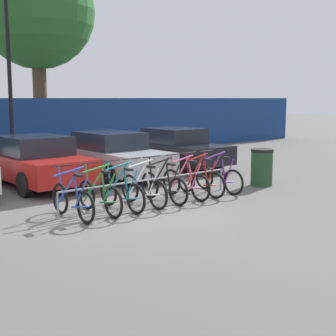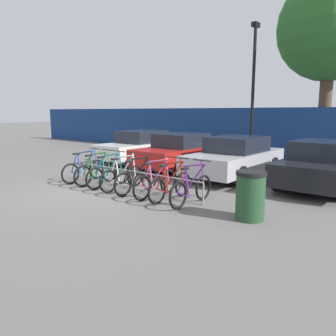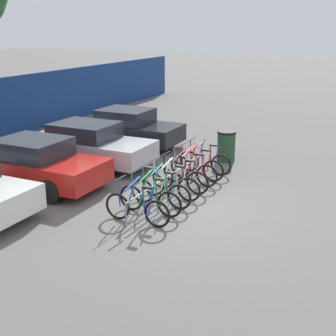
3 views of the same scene
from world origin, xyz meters
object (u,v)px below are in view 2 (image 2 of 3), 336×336
object	(u,v)px
bicycle_black	(137,180)
bicycle_pink	(156,183)
bicycle_teal	(109,174)
bicycle_purple	(191,189)
tree_behind_hoarding	(331,29)
bicycle_blue	(84,170)
car_red	(180,152)
lamp_post	(253,85)
bicycle_green	(97,172)
car_white	(141,146)
car_black	(322,165)
bicycle_white	(122,177)
car_silver	(236,157)
bicycle_red	(171,186)
trash_bin	(250,195)
bike_rack	(134,173)

from	to	relation	value
bicycle_black	bicycle_pink	world-z (taller)	same
bicycle_teal	bicycle_purple	size ratio (longest dim) A/B	1.00
bicycle_teal	tree_behind_hoarding	distance (m)	12.58
bicycle_blue	car_red	distance (m)	3.97
bicycle_blue	lamp_post	size ratio (longest dim) A/B	0.28
bicycle_purple	bicycle_green	bearing A→B (deg)	177.18
car_white	bicycle_teal	bearing A→B (deg)	-57.12
car_white	tree_behind_hoarding	distance (m)	10.32
bicycle_purple	car_black	size ratio (longest dim) A/B	0.42
bicycle_blue	tree_behind_hoarding	distance (m)	12.94
bicycle_white	car_white	world-z (taller)	car_white
bicycle_black	bicycle_pink	distance (m)	0.70
car_white	bicycle_white	bearing A→B (deg)	-51.78
car_black	car_red	bearing A→B (deg)	-179.01
car_white	bicycle_purple	bearing A→B (deg)	-36.26
car_silver	tree_behind_hoarding	bearing A→B (deg)	81.93
bicycle_purple	bicycle_red	bearing A→B (deg)	177.18
bicycle_white	trash_bin	bearing A→B (deg)	-5.50
bicycle_teal	bicycle_purple	xyz separation A→B (m)	(3.04, 0.00, 0.00)
lamp_post	bicycle_teal	bearing A→B (deg)	-95.72
car_white	lamp_post	world-z (taller)	lamp_post
car_silver	car_black	distance (m)	2.77
car_white	car_black	xyz separation A→B (m)	(7.74, -0.32, -0.00)
bicycle_black	bicycle_pink	xyz separation A→B (m)	(0.70, 0.00, 0.00)
car_white	bike_rack	bearing A→B (deg)	-48.18
bike_rack	bicycle_red	world-z (taller)	bicycle_red
lamp_post	bicycle_green	bearing A→B (deg)	-99.69
bicycle_pink	bicycle_red	bearing A→B (deg)	1.80
bicycle_green	tree_behind_hoarding	xyz separation A→B (m)	(3.78, 10.77, 5.64)
car_white	trash_bin	size ratio (longest dim) A/B	4.10
bicycle_red	car_black	world-z (taller)	car_black
bicycle_white	bicycle_purple	size ratio (longest dim) A/B	1.00
bicycle_black	car_black	world-z (taller)	car_black
bicycle_green	bicycle_pink	size ratio (longest dim) A/B	1.00
bicycle_red	trash_bin	bearing A→B (deg)	-4.15
car_black	trash_bin	bearing A→B (deg)	-94.94
bicycle_pink	tree_behind_hoarding	distance (m)	12.23
bicycle_teal	bicycle_black	bearing A→B (deg)	1.52
bicycle_black	car_silver	size ratio (longest dim) A/B	0.40
bicycle_blue	bicycle_black	distance (m)	2.39
bicycle_white	bicycle_purple	world-z (taller)	same
bicycle_teal	car_black	bearing A→B (deg)	39.68
bicycle_teal	bicycle_red	world-z (taller)	same
bicycle_teal	bicycle_purple	distance (m)	3.04
bike_rack	tree_behind_hoarding	size ratio (longest dim) A/B	0.56
bicycle_blue	car_white	distance (m)	4.53
bicycle_white	bike_rack	bearing A→B (deg)	21.17
car_red	bicycle_green	bearing A→B (deg)	-95.17
bicycle_white	bicycle_pink	xyz separation A→B (m)	(1.29, 0.00, 0.00)
bicycle_blue	car_black	bearing A→B (deg)	35.95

